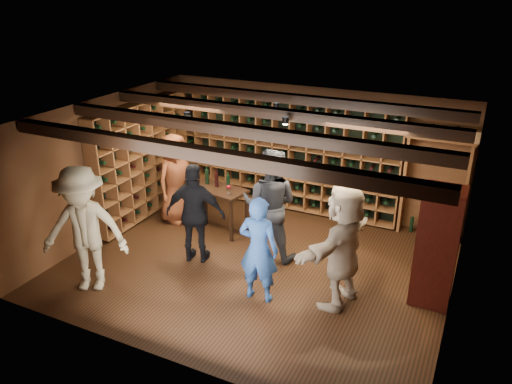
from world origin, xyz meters
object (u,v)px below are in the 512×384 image
at_px(display_cabinet, 436,249).
at_px(guest_khaki, 84,230).
at_px(tasting_table, 217,192).
at_px(man_grey_suit, 270,205).
at_px(guest_red_floral, 175,178).
at_px(guest_woman_black, 196,214).
at_px(guest_beige, 342,246).
at_px(man_blue_shirt, 259,250).

height_order(display_cabinet, guest_khaki, guest_khaki).
bearing_deg(display_cabinet, tasting_table, 170.39).
bearing_deg(man_grey_suit, guest_red_floral, -22.47).
relative_size(guest_khaki, tasting_table, 1.64).
height_order(man_grey_suit, guest_woman_black, man_grey_suit).
xyz_separation_m(guest_woman_black, guest_beige, (2.49, -0.13, 0.07)).
height_order(display_cabinet, guest_red_floral, display_cabinet).
xyz_separation_m(man_blue_shirt, guest_khaki, (-2.42, -0.85, 0.17)).
xyz_separation_m(man_blue_shirt, tasting_table, (-1.65, 1.69, -0.07)).
distance_m(man_blue_shirt, man_grey_suit, 1.23).
xyz_separation_m(man_grey_suit, guest_red_floral, (-2.20, 0.52, -0.09)).
relative_size(man_blue_shirt, tasting_table, 1.36).
distance_m(display_cabinet, man_grey_suit, 2.64).
xyz_separation_m(display_cabinet, guest_khaki, (-4.70, -1.87, 0.12)).
relative_size(guest_woman_black, guest_khaki, 0.87).
bearing_deg(guest_beige, man_blue_shirt, -55.69).
height_order(display_cabinet, man_grey_suit, man_grey_suit).
xyz_separation_m(display_cabinet, guest_red_floral, (-4.84, 0.66, 0.02)).
height_order(guest_woman_black, guest_khaki, guest_khaki).
height_order(display_cabinet, guest_woman_black, display_cabinet).
bearing_deg(display_cabinet, guest_red_floral, 172.19).
bearing_deg(man_grey_suit, man_blue_shirt, 97.69).
relative_size(man_grey_suit, guest_woman_black, 1.13).
xyz_separation_m(display_cabinet, guest_woman_black, (-3.67, -0.47, -0.01)).
bearing_deg(guest_beige, tasting_table, -101.26).
distance_m(guest_red_floral, guest_khaki, 2.54).
height_order(guest_beige, tasting_table, guest_beige).
distance_m(display_cabinet, guest_red_floral, 4.88).
height_order(guest_red_floral, tasting_table, guest_red_floral).
xyz_separation_m(display_cabinet, tasting_table, (-3.93, 0.67, -0.11)).
xyz_separation_m(man_blue_shirt, man_grey_suit, (-0.35, 1.16, 0.15)).
relative_size(display_cabinet, guest_woman_black, 1.03).
bearing_deg(guest_red_floral, tasting_table, -80.80).
bearing_deg(guest_woman_black, tasting_table, -90.58).
bearing_deg(guest_khaki, guest_red_floral, 68.93).
bearing_deg(guest_red_floral, man_grey_suit, -94.22).
xyz_separation_m(display_cabinet, guest_beige, (-1.19, -0.61, 0.07)).
xyz_separation_m(guest_red_floral, guest_khaki, (0.14, -2.53, 0.11)).
bearing_deg(man_blue_shirt, man_grey_suit, -77.15).
bearing_deg(man_grey_suit, display_cabinet, 167.67).
bearing_deg(display_cabinet, guest_khaki, -158.33).
xyz_separation_m(guest_red_floral, guest_woman_black, (1.17, -1.14, -0.02)).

